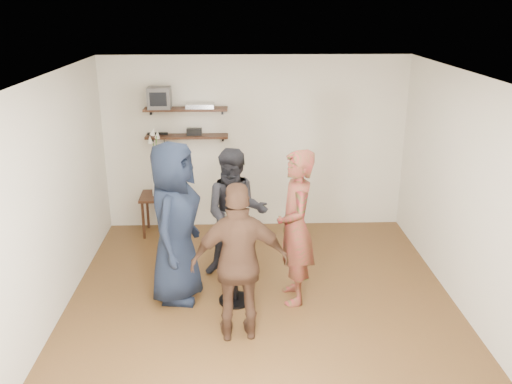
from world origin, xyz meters
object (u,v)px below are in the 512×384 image
at_px(dvd_deck, 200,106).
at_px(person_navy, 175,223).
at_px(radio, 194,132).
at_px(person_dark, 236,214).
at_px(drinks_table, 235,256).
at_px(crt_monitor, 160,98).
at_px(person_brown, 240,263).
at_px(person_plaid, 296,228).
at_px(side_table, 158,201).

height_order(dvd_deck, person_navy, dvd_deck).
distance_m(radio, person_dark, 1.77).
height_order(drinks_table, person_dark, person_dark).
relative_size(radio, person_dark, 0.13).
relative_size(drinks_table, person_dark, 0.55).
xyz_separation_m(drinks_table, person_dark, (0.01, 0.69, 0.24)).
bearing_deg(crt_monitor, drinks_table, -64.23).
relative_size(person_dark, person_navy, 0.87).
bearing_deg(person_brown, dvd_deck, -83.95).
distance_m(person_dark, person_brown, 1.38).
bearing_deg(dvd_deck, drinks_table, -77.41).
distance_m(person_plaid, person_brown, 0.97).
relative_size(side_table, person_dark, 0.37).
bearing_deg(person_plaid, person_navy, -97.45).
distance_m(dvd_deck, side_table, 1.55).
relative_size(radio, side_table, 0.36).
xyz_separation_m(crt_monitor, radio, (0.48, 0.00, -0.50)).
bearing_deg(crt_monitor, person_brown, -68.83).
bearing_deg(radio, person_brown, -77.44).
height_order(drinks_table, person_navy, person_navy).
bearing_deg(crt_monitor, side_table, -115.81).
distance_m(radio, person_brown, 3.03).
bearing_deg(person_navy, person_brown, -126.99).
bearing_deg(person_navy, side_table, 25.30).
bearing_deg(person_dark, drinks_table, -90.00).
relative_size(side_table, person_navy, 0.32).
bearing_deg(crt_monitor, person_navy, -79.43).
height_order(dvd_deck, radio, dvd_deck).
bearing_deg(person_brown, side_table, -70.77).
relative_size(person_plaid, person_navy, 0.95).
xyz_separation_m(radio, person_navy, (-0.09, -2.06, -0.57)).
height_order(crt_monitor, side_table, crt_monitor).
xyz_separation_m(person_plaid, person_brown, (-0.63, -0.73, -0.06)).
relative_size(crt_monitor, person_navy, 0.17).
xyz_separation_m(person_dark, person_navy, (-0.69, -0.55, 0.12)).
bearing_deg(person_plaid, drinks_table, -90.00).
bearing_deg(person_dark, person_plaid, -42.67).
xyz_separation_m(side_table, person_dark, (1.16, -1.33, 0.32)).
distance_m(radio, person_plaid, 2.58).
relative_size(radio, person_plaid, 0.12).
relative_size(person_plaid, person_brown, 1.07).
xyz_separation_m(radio, person_brown, (0.64, -2.89, -0.68)).
bearing_deg(person_brown, person_plaid, -135.56).
height_order(radio, drinks_table, radio).
relative_size(dvd_deck, person_brown, 0.24).
relative_size(dvd_deck, drinks_table, 0.44).
distance_m(person_plaid, person_dark, 0.94).
bearing_deg(drinks_table, person_brown, -85.31).
distance_m(drinks_table, person_dark, 0.73).
height_order(crt_monitor, person_navy, crt_monitor).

